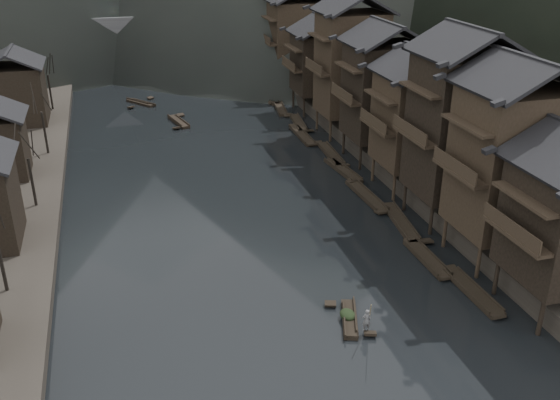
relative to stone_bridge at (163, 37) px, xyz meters
name	(u,v)px	position (x,y,z in m)	size (l,w,h in m)	color
water	(274,281)	(0.00, -72.00, -5.11)	(300.00, 300.00, 0.00)	black
right_bank	(440,94)	(35.00, -32.00, -4.21)	(40.00, 200.00, 1.80)	#2D2823
stilt_houses	(391,78)	(17.28, -52.71, 4.00)	(9.00, 67.60, 16.44)	black
bare_trees	(26,150)	(-17.00, -55.90, 0.84)	(3.33, 60.65, 6.66)	black
moored_sampans	(315,143)	(12.16, -45.00, -4.91)	(3.41, 73.57, 0.47)	black
midriver_boats	(163,102)	(-2.79, -22.88, -4.91)	(8.28, 26.11, 0.45)	black
stone_bridge	(163,37)	(0.00, 0.00, 0.00)	(40.00, 6.00, 9.00)	#4C4C4F
hero_sampan	(350,318)	(3.44, -77.90, -4.91)	(2.18, 4.46, 0.43)	black
cargo_heap	(348,310)	(3.38, -77.70, -4.39)	(0.98, 1.28, 0.59)	black
boatman	(367,317)	(3.94, -79.37, -3.91)	(0.56, 0.37, 1.54)	slate
bamboo_pole	(372,284)	(4.14, -79.37, -1.52)	(0.06, 0.06, 4.05)	#8C7A51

